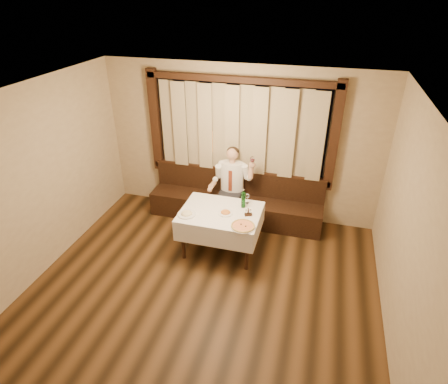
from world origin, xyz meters
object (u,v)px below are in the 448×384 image
(banquette, at_px, (236,203))
(cruet_caddy, at_px, (248,213))
(pasta_red, at_px, (226,211))
(seated_man, at_px, (231,181))
(green_bottle, at_px, (243,200))
(pizza, at_px, (243,226))
(dining_table, at_px, (221,217))
(pasta_cream, at_px, (187,212))

(banquette, bearing_deg, cruet_caddy, -66.44)
(banquette, bearing_deg, pasta_red, -85.16)
(cruet_caddy, xyz_separation_m, seated_man, (-0.51, 0.94, 0.03))
(pasta_red, height_order, seated_man, seated_man)
(banquette, relative_size, cruet_caddy, 25.57)
(banquette, bearing_deg, green_bottle, -68.51)
(pizza, bearing_deg, pasta_red, 139.40)
(dining_table, xyz_separation_m, pasta_red, (0.09, -0.03, 0.14))
(dining_table, xyz_separation_m, seated_man, (-0.06, 0.93, 0.18))
(dining_table, height_order, pasta_red, pasta_red)
(dining_table, distance_m, cruet_caddy, 0.47)
(pasta_red, bearing_deg, green_bottle, 48.63)
(pizza, distance_m, pasta_red, 0.46)
(banquette, xyz_separation_m, pizza, (0.44, -1.36, 0.46))
(dining_table, bearing_deg, pizza, -37.22)
(dining_table, relative_size, green_bottle, 3.92)
(pizza, height_order, green_bottle, green_bottle)
(cruet_caddy, relative_size, seated_man, 0.09)
(pizza, height_order, pasta_red, pasta_red)
(pizza, distance_m, cruet_caddy, 0.33)
(cruet_caddy, bearing_deg, seated_man, 97.68)
(pasta_cream, bearing_deg, pasta_red, 19.43)
(green_bottle, relative_size, seated_man, 0.23)
(pasta_red, height_order, pasta_cream, pasta_cream)
(pasta_red, distance_m, pasta_cream, 0.61)
(pizza, height_order, seated_man, seated_man)
(banquette, xyz_separation_m, pasta_cream, (-0.49, -1.26, 0.49))
(green_bottle, bearing_deg, seated_man, 118.10)
(pasta_cream, distance_m, cruet_caddy, 0.96)
(pizza, xyz_separation_m, cruet_caddy, (0.01, 0.33, 0.03))
(dining_table, bearing_deg, cruet_caddy, -0.27)
(seated_man, bearing_deg, banquette, 54.34)
(seated_man, bearing_deg, pizza, -68.34)
(dining_table, bearing_deg, pasta_red, -20.84)
(banquette, xyz_separation_m, green_bottle, (0.32, -0.80, 0.58))
(banquette, distance_m, green_bottle, 1.04)
(dining_table, height_order, pizza, pizza)
(pasta_cream, height_order, seated_man, seated_man)
(green_bottle, distance_m, seated_man, 0.81)
(dining_table, xyz_separation_m, green_bottle, (0.32, 0.22, 0.24))
(green_bottle, bearing_deg, pasta_red, -131.37)
(seated_man, bearing_deg, pasta_cream, -109.82)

